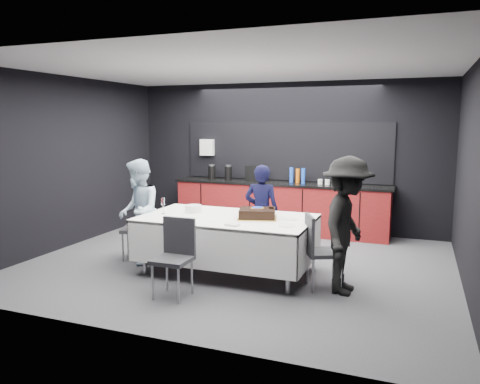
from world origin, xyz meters
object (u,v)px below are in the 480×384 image
object	(u,v)px
champagne_flute	(163,203)
person_left	(139,212)
party_table	(227,227)
person_right	(347,225)
chair_right	(318,246)
chair_near	(175,251)
person_center	(262,212)
chair_left	(141,224)
plate_stack	(193,209)
cake_assembly	(257,213)

from	to	relation	value
champagne_flute	person_left	xyz separation A→B (m)	(-0.46, 0.08, -0.18)
party_table	person_right	xyz separation A→B (m)	(1.64, -0.20, 0.19)
chair_right	person_left	size ratio (longest dim) A/B	0.61
chair_near	person_right	xyz separation A→B (m)	(1.88, 0.81, 0.29)
person_center	person_right	world-z (taller)	person_right
champagne_flute	person_center	distance (m)	1.48
chair_right	person_right	distance (m)	0.46
champagne_flute	person_right	world-z (taller)	person_right
chair_left	person_right	world-z (taller)	person_right
chair_near	person_right	bearing A→B (deg)	23.27
champagne_flute	chair_left	bearing A→B (deg)	152.73
champagne_flute	chair_left	distance (m)	0.74
chair_left	person_left	xyz separation A→B (m)	(0.09, -0.20, 0.23)
champagne_flute	person_left	bearing A→B (deg)	169.61
plate_stack	person_center	world-z (taller)	person_center
chair_left	person_center	world-z (taller)	person_center
chair_right	chair_near	bearing A→B (deg)	-151.34
cake_assembly	person_right	world-z (taller)	person_right
person_left	person_right	size ratio (longest dim) A/B	0.92
party_table	person_left	distance (m)	1.38
plate_stack	cake_assembly	bearing A→B (deg)	-4.52
cake_assembly	champagne_flute	xyz separation A→B (m)	(-1.33, -0.18, 0.09)
person_center	person_right	xyz separation A→B (m)	(1.39, -0.97, 0.11)
plate_stack	person_right	world-z (taller)	person_right
cake_assembly	person_right	distance (m)	1.24
plate_stack	person_center	xyz separation A→B (m)	(0.82, 0.63, -0.11)
chair_left	chair_right	xyz separation A→B (m)	(2.75, -0.33, 0.00)
champagne_flute	chair_right	world-z (taller)	champagne_flute
chair_near	person_left	bearing A→B (deg)	139.47
party_table	chair_left	bearing A→B (deg)	173.83
party_table	cake_assembly	bearing A→B (deg)	7.76
champagne_flute	person_center	world-z (taller)	person_center
plate_stack	person_left	bearing A→B (deg)	-167.55
plate_stack	chair_near	bearing A→B (deg)	-73.90
person_left	person_right	bearing A→B (deg)	55.74
chair_right	party_table	bearing A→B (deg)	172.59
chair_near	chair_right	bearing A→B (deg)	28.66
chair_right	person_right	world-z (taller)	person_right
cake_assembly	person_left	world-z (taller)	person_left
chair_right	person_center	bearing A→B (deg)	138.20
champagne_flute	chair_near	bearing A→B (deg)	-52.84
party_table	person_right	size ratio (longest dim) A/B	1.40
cake_assembly	plate_stack	size ratio (longest dim) A/B	2.51
person_right	person_center	bearing A→B (deg)	59.68
cake_assembly	chair_right	xyz separation A→B (m)	(0.87, -0.22, -0.31)
plate_stack	person_center	bearing A→B (deg)	37.59
champagne_flute	chair_right	xyz separation A→B (m)	(2.20, -0.04, -0.40)
cake_assembly	chair_left	world-z (taller)	cake_assembly
chair_near	person_right	distance (m)	2.07
chair_right	plate_stack	bearing A→B (deg)	170.76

